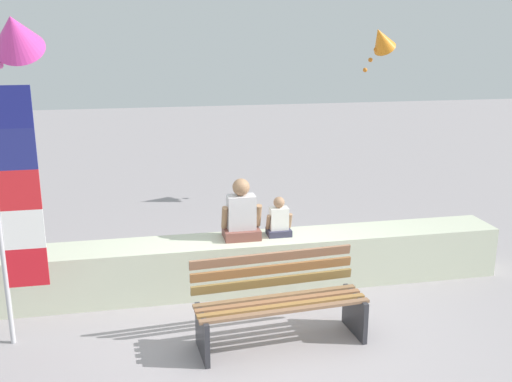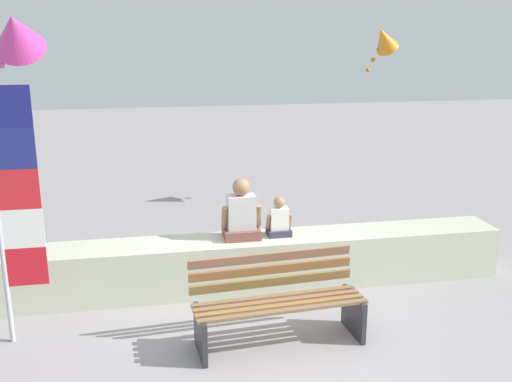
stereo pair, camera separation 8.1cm
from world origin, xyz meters
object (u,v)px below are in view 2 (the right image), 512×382
at_px(person_child, 279,220).
at_px(kite_magenta, 16,33).
at_px(kite_orange, 384,39).
at_px(flag_banner, 12,200).
at_px(park_bench, 277,302).
at_px(person_adult, 241,215).

relative_size(person_child, kite_magenta, 0.44).
height_order(kite_orange, kite_magenta, kite_magenta).
bearing_deg(flag_banner, kite_orange, 36.04).
relative_size(flag_banner, kite_orange, 3.03).
xyz_separation_m(flag_banner, kite_orange, (5.43, 3.95, 1.47)).
distance_m(park_bench, flag_banner, 2.83).
height_order(flag_banner, kite_orange, kite_orange).
bearing_deg(person_child, park_bench, -103.47).
xyz_separation_m(person_child, kite_magenta, (-2.97, 0.52, 2.25)).
distance_m(person_child, kite_magenta, 3.76).
bearing_deg(person_adult, kite_orange, 45.32).
xyz_separation_m(park_bench, person_adult, (-0.14, 1.38, 0.52)).
xyz_separation_m(park_bench, person_child, (0.33, 1.38, 0.42)).
height_order(park_bench, flag_banner, flag_banner).
distance_m(kite_orange, kite_magenta, 6.07).
relative_size(person_adult, person_child, 1.51).
bearing_deg(kite_magenta, flag_banner, -86.86).
xyz_separation_m(park_bench, flag_banner, (-2.56, 0.48, 1.09)).
bearing_deg(person_child, flag_banner, -162.66).
relative_size(person_adult, kite_orange, 0.87).
relative_size(person_child, kite_orange, 0.57).
relative_size(person_child, flag_banner, 0.19).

